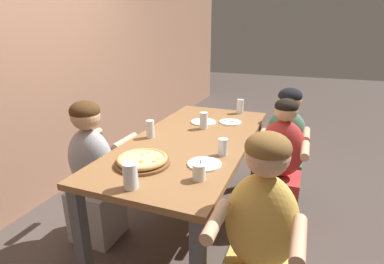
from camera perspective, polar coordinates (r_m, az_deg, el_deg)
name	(u,v)px	position (r m, az deg, el deg)	size (l,w,h in m)	color
ground_plane	(192,224)	(2.68, 0.00, -17.19)	(18.00, 18.00, 0.00)	#423833
restaurant_back_panel	(29,27)	(3.04, -28.65, 17.15)	(10.00, 0.06, 3.20)	#9E7056
dining_table	(192,149)	(2.34, 0.00, -3.32)	(1.86, 0.86, 0.79)	brown
pizza_board_main	(142,160)	(1.89, -9.44, -5.36)	(0.35, 0.35, 0.05)	brown
empty_plate_a	(203,122)	(2.68, 2.18, 1.92)	(0.22, 0.22, 0.02)	white
empty_plate_b	(205,164)	(1.86, 2.40, -6.10)	(0.21, 0.21, 0.02)	white
empty_plate_c	(230,122)	(2.70, 7.30, 1.88)	(0.20, 0.20, 0.02)	white
cocktail_glass_blue	(199,173)	(1.68, 1.35, -7.77)	(0.07, 0.07, 0.12)	silver
drinking_glass_a	(223,147)	(1.99, 5.90, -2.86)	(0.06, 0.06, 0.12)	silver
drinking_glass_b	(204,121)	(2.50, 2.22, 2.19)	(0.07, 0.07, 0.14)	silver
drinking_glass_c	(130,177)	(1.62, -11.64, -8.49)	(0.08, 0.08, 0.14)	silver
drinking_glass_d	(150,130)	(2.32, -7.94, 0.36)	(0.06, 0.06, 0.14)	silver
drinking_glass_e	(240,107)	(3.00, 9.14, 4.67)	(0.07, 0.07, 0.14)	silver
diner_near_right	(284,150)	(2.95, 17.16, -3.27)	(0.51, 0.40, 1.10)	#477556
diner_near_left	(259,248)	(1.65, 12.62, -20.82)	(0.51, 0.40, 1.16)	gold
diner_near_midright	(280,169)	(2.60, 16.39, -6.73)	(0.51, 0.40, 1.08)	#B22D2D
diner_far_midleft	(93,178)	(2.41, -18.32, -8.24)	(0.51, 0.40, 1.12)	#99999E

